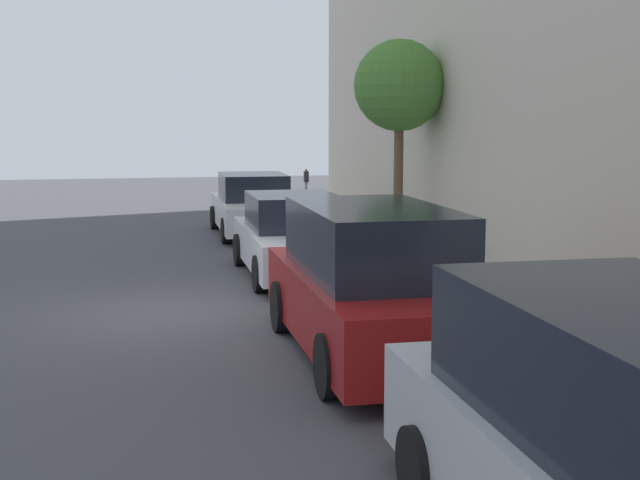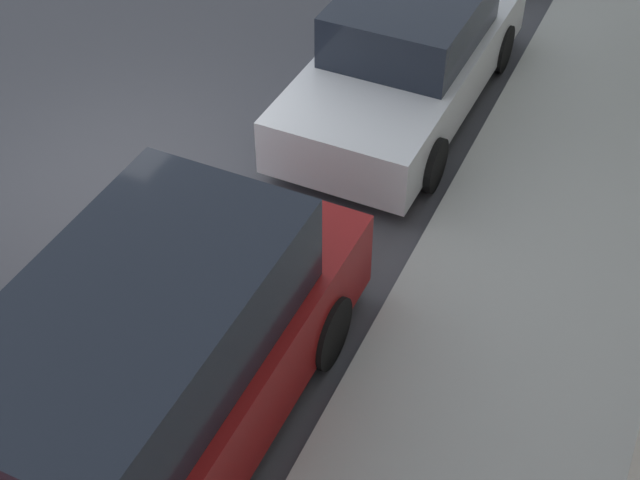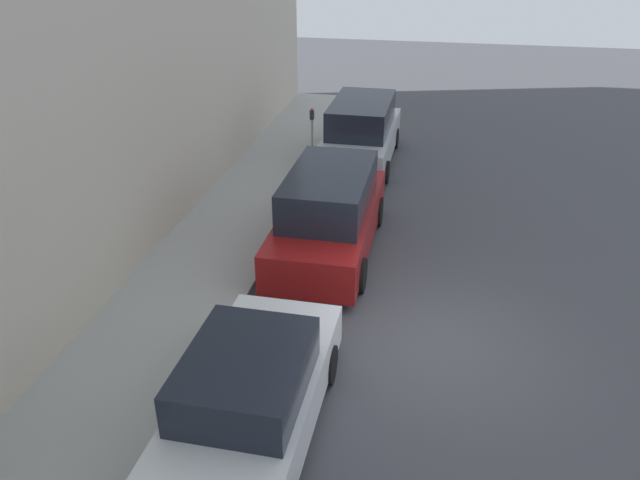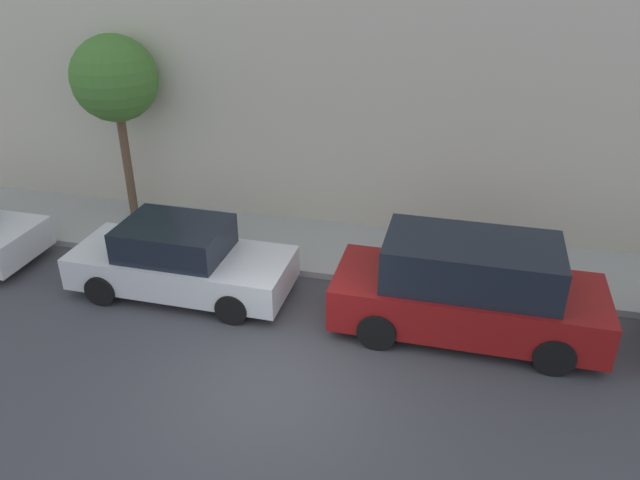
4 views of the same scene
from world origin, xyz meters
The scene contains 4 objects.
ground_plane centered at (0.00, 0.00, 0.00)m, with size 60.00×60.00×0.00m, color #424247.
sidewalk centered at (4.77, 0.00, 0.07)m, with size 2.54×32.00×0.15m.
parked_minivan_second centered at (2.31, -3.00, 0.92)m, with size 2.02×4.91×1.90m.
parked_sedan_third centered at (2.38, 2.76, 0.72)m, with size 1.92×4.52×1.54m.
Camera 2 is at (5.44, -6.46, 6.51)m, focal length 50.00 mm.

